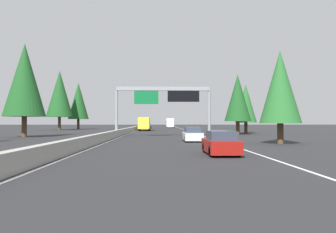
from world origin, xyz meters
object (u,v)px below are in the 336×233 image
at_px(sedan_distant_b, 221,143).
at_px(sedan_mid_center, 192,135).
at_px(conifer_right_near, 238,98).
at_px(conifer_left_far, 78,101).
at_px(conifer_left_near, 25,80).
at_px(bus_near_center, 170,122).
at_px(sedan_mid_right, 148,126).
at_px(box_truck_far_left, 144,123).
at_px(conifer_right_mid, 246,104).
at_px(minivan_mid_left, 170,125).
at_px(sign_gantry_overhead, 164,97).
at_px(conifer_right_foreground, 280,87).
at_px(conifer_left_mid, 60,94).

bearing_deg(sedan_distant_b, sedan_mid_center, 1.75).
xyz_separation_m(conifer_right_near, conifer_left_far, (37.59, 33.99, 1.76)).
bearing_deg(conifer_left_near, bus_near_center, -15.64).
bearing_deg(sedan_mid_right, conifer_right_near, -161.62).
height_order(bus_near_center, conifer_left_near, conifer_left_near).
distance_m(box_truck_far_left, conifer_right_mid, 25.38).
height_order(box_truck_far_left, minivan_mid_left, box_truck_far_left).
xyz_separation_m(sedan_mid_center, conifer_right_mid, (23.32, -11.44, 4.43)).
bearing_deg(bus_near_center, conifer_left_near, 164.36).
bearing_deg(conifer_left_far, sedan_mid_center, -155.87).
relative_size(conifer_right_near, conifer_left_far, 0.77).
distance_m(sign_gantry_overhead, box_truck_far_left, 30.75).
bearing_deg(sedan_mid_center, sedan_distant_b, -178.25).
relative_size(sedan_distant_b, bus_near_center, 0.38).
relative_size(sign_gantry_overhead, box_truck_far_left, 1.49).
distance_m(sedan_mid_center, conifer_left_near, 24.39).
relative_size(box_truck_far_left, minivan_mid_left, 1.70).
distance_m(sedan_mid_center, conifer_right_foreground, 9.68).
bearing_deg(conifer_left_mid, conifer_right_near, -129.32).
xyz_separation_m(sign_gantry_overhead, conifer_left_far, (45.64, 22.34, 2.22)).
height_order(box_truck_far_left, conifer_right_foreground, conifer_right_foreground).
xyz_separation_m(bus_near_center, conifer_left_near, (-75.75, 21.21, 5.76)).
bearing_deg(minivan_mid_left, conifer_right_near, -171.02).
height_order(sedan_mid_right, bus_near_center, bus_near_center).
height_order(sedan_distant_b, conifer_left_mid, conifer_left_mid).
bearing_deg(box_truck_far_left, bus_near_center, -8.68).
bearing_deg(box_truck_far_left, sign_gantry_overhead, -172.37).
height_order(conifer_right_near, conifer_left_near, conifer_left_near).
bearing_deg(conifer_left_far, sedan_distant_b, -159.91).
bearing_deg(box_truck_far_left, sedan_mid_center, -170.50).
relative_size(minivan_mid_left, conifer_right_foreground, 0.59).
xyz_separation_m(conifer_right_foreground, conifer_left_far, (59.80, 32.78, 2.33)).
relative_size(minivan_mid_left, conifer_right_near, 0.53).
height_order(bus_near_center, conifer_right_near, conifer_right_near).
bearing_deg(sign_gantry_overhead, sedan_mid_right, 4.29).
bearing_deg(sign_gantry_overhead, sedan_mid_center, -165.19).
height_order(box_truck_far_left, conifer_right_mid, conifer_right_mid).
relative_size(sedan_mid_center, conifer_right_mid, 0.52).
bearing_deg(sign_gantry_overhead, conifer_left_far, 26.09).
bearing_deg(conifer_left_far, box_truck_far_left, -130.06).
xyz_separation_m(bus_near_center, conifer_right_mid, (-62.64, -11.32, 3.40)).
relative_size(sedan_distant_b, conifer_right_mid, 0.52).
height_order(conifer_right_near, conifer_left_mid, conifer_left_mid).
bearing_deg(box_truck_far_left, conifer_left_near, 154.84).
relative_size(conifer_right_near, conifer_right_mid, 1.12).
relative_size(conifer_left_near, conifer_left_far, 1.00).
xyz_separation_m(conifer_right_foreground, conifer_right_mid, (27.11, -3.74, -0.07)).
height_order(conifer_left_near, conifer_left_far, conifer_left_far).
bearing_deg(sedan_mid_right, sedan_distant_b, -174.74).
bearing_deg(conifer_left_mid, sign_gantry_overhead, -146.65).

